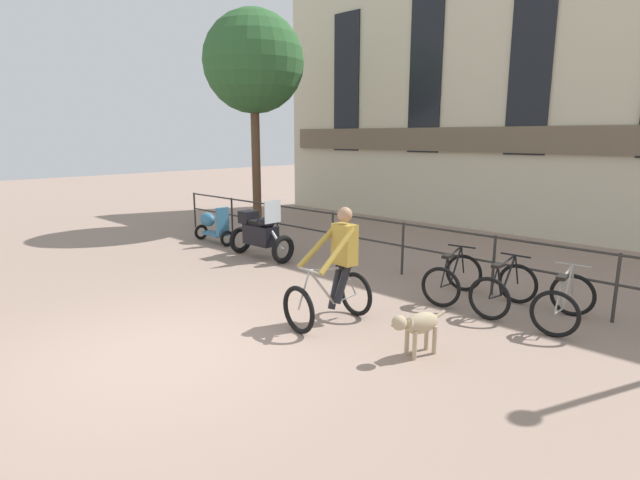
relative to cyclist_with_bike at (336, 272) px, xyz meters
The scene contains 11 objects.
ground_plane 2.62m from the cyclist_with_bike, 108.27° to the right, with size 60.00×60.00×0.00m, color gray.
canal_railing 2.93m from the cyclist_with_bike, 105.54° to the left, with size 15.05×0.05×1.05m.
building_facade 9.26m from the cyclist_with_bike, 95.21° to the left, with size 18.00×0.72×8.16m.
cyclist_with_bike is the anchor object (origin of this frame).
dog 1.57m from the cyclist_with_bike, ahead, with size 0.36×0.88×0.59m.
parked_motorcycle 4.26m from the cyclist_with_bike, 155.72° to the left, with size 1.59×0.64×1.35m.
parked_bicycle_near_lamp 2.31m from the cyclist_with_bike, 72.22° to the left, with size 0.82×1.20×0.86m.
parked_bicycle_mid_left 2.71m from the cyclist_with_bike, 53.80° to the left, with size 0.67×1.12×0.86m.
parked_bicycle_mid_right 3.32m from the cyclist_with_bike, 41.17° to the left, with size 0.77×1.17×0.86m.
parked_scooter 6.35m from the cyclist_with_bike, 162.23° to the left, with size 1.29×0.42×0.96m.
tree_canalside_left 9.38m from the cyclist_with_bike, 148.85° to the left, with size 2.93×2.93×6.28m.
Camera 1 is at (5.49, -2.81, 2.70)m, focal length 28.00 mm.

